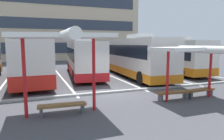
% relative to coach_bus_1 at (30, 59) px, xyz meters
% --- Properties ---
extents(ground_plane, '(160.00, 160.00, 0.00)m').
position_rel_coach_bus_1_xyz_m(ground_plane, '(4.67, -6.92, -1.73)').
color(ground_plane, '#47474C').
extents(terminal_building, '(30.66, 12.44, 23.41)m').
position_rel_coach_bus_1_xyz_m(terminal_building, '(4.69, 25.21, 8.62)').
color(terminal_building, '#C6B293').
rests_on(terminal_building, ground).
extents(coach_bus_1, '(2.90, 12.21, 3.75)m').
position_rel_coach_bus_1_xyz_m(coach_bus_1, '(0.00, 0.00, 0.00)').
color(coach_bus_1, silver).
rests_on(coach_bus_1, ground).
extents(coach_bus_2, '(3.58, 11.11, 3.50)m').
position_rel_coach_bus_1_xyz_m(coach_bus_2, '(4.61, 0.80, -0.09)').
color(coach_bus_2, silver).
rests_on(coach_bus_2, ground).
extents(coach_bus_3, '(3.18, 11.99, 3.76)m').
position_rel_coach_bus_1_xyz_m(coach_bus_3, '(8.80, -1.16, 0.05)').
color(coach_bus_3, silver).
rests_on(coach_bus_3, ground).
extents(coach_bus_4, '(2.88, 10.84, 3.61)m').
position_rel_coach_bus_1_xyz_m(coach_bus_4, '(13.53, -0.19, -0.04)').
color(coach_bus_4, silver).
rests_on(coach_bus_4, ground).
extents(lane_stripe_1, '(0.16, 14.00, 0.01)m').
position_rel_coach_bus_1_xyz_m(lane_stripe_1, '(-1.91, -0.44, -1.72)').
color(lane_stripe_1, white).
rests_on(lane_stripe_1, ground).
extents(lane_stripe_2, '(0.16, 14.00, 0.01)m').
position_rel_coach_bus_1_xyz_m(lane_stripe_2, '(2.47, -0.44, -1.72)').
color(lane_stripe_2, white).
rests_on(lane_stripe_2, ground).
extents(lane_stripe_3, '(0.16, 14.00, 0.01)m').
position_rel_coach_bus_1_xyz_m(lane_stripe_3, '(6.86, -0.44, -1.72)').
color(lane_stripe_3, white).
rests_on(lane_stripe_3, ground).
extents(lane_stripe_4, '(0.16, 14.00, 0.01)m').
position_rel_coach_bus_1_xyz_m(lane_stripe_4, '(11.24, -0.44, -1.72)').
color(lane_stripe_4, white).
rests_on(lane_stripe_4, ground).
extents(lane_stripe_5, '(0.16, 14.00, 0.01)m').
position_rel_coach_bus_1_xyz_m(lane_stripe_5, '(15.62, -0.44, -1.72)').
color(lane_stripe_5, white).
rests_on(lane_stripe_5, ground).
extents(waiting_shelter_1, '(3.81, 4.96, 3.40)m').
position_rel_coach_bus_1_xyz_m(waiting_shelter_1, '(1.30, -9.99, 1.44)').
color(waiting_shelter_1, red).
rests_on(waiting_shelter_1, ground).
extents(bench_2, '(2.01, 0.53, 0.45)m').
position_rel_coach_bus_1_xyz_m(bench_2, '(1.30, -9.78, -1.38)').
color(bench_2, brown).
rests_on(bench_2, ground).
extents(waiting_shelter_2, '(3.82, 4.16, 2.86)m').
position_rel_coach_bus_1_xyz_m(waiting_shelter_2, '(7.99, -9.94, 0.91)').
color(waiting_shelter_2, red).
rests_on(waiting_shelter_2, ground).
extents(bench_3, '(1.85, 0.52, 0.45)m').
position_rel_coach_bus_1_xyz_m(bench_3, '(7.09, -9.54, -1.39)').
color(bench_3, brown).
rests_on(bench_3, ground).
extents(bench_4, '(1.88, 0.58, 0.45)m').
position_rel_coach_bus_1_xyz_m(bench_4, '(8.89, -9.55, -1.39)').
color(bench_4, brown).
rests_on(bench_4, ground).
extents(platform_kerb, '(44.00, 0.24, 0.12)m').
position_rel_coach_bus_1_xyz_m(platform_kerb, '(4.67, -6.93, -1.67)').
color(platform_kerb, '#ADADA8').
rests_on(platform_kerb, ground).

